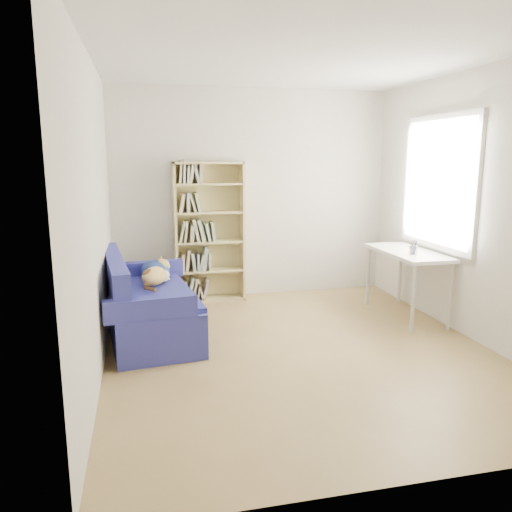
{
  "coord_description": "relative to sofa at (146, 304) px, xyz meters",
  "views": [
    {
      "loc": [
        -1.37,
        -4.19,
        1.77
      ],
      "look_at": [
        -0.34,
        0.3,
        0.85
      ],
      "focal_mm": 35.0,
      "sensor_mm": 36.0,
      "label": 1
    }
  ],
  "objects": [
    {
      "name": "sofa",
      "position": [
        0.0,
        0.0,
        0.0
      ],
      "size": [
        0.98,
        1.75,
        0.82
      ],
      "rotation": [
        0.0,
        0.0,
        0.12
      ],
      "color": "navy",
      "rests_on": "ground"
    },
    {
      "name": "ground",
      "position": [
        1.37,
        -0.76,
        -0.31
      ],
      "size": [
        4.0,
        4.0,
        0.0
      ],
      "primitive_type": "plane",
      "color": "olive",
      "rests_on": "ground"
    },
    {
      "name": "desk",
      "position": [
        2.84,
        -0.06,
        0.36
      ],
      "size": [
        0.52,
        1.14,
        0.75
      ],
      "color": "white",
      "rests_on": "ground"
    },
    {
      "name": "pen_cup",
      "position": [
        2.8,
        -0.24,
        0.49
      ],
      "size": [
        0.08,
        0.08,
        0.16
      ],
      "color": "white",
      "rests_on": "desk"
    },
    {
      "name": "bookshelf",
      "position": [
        0.8,
        1.09,
        0.48
      ],
      "size": [
        0.86,
        0.27,
        1.71
      ],
      "color": "tan",
      "rests_on": "ground"
    },
    {
      "name": "room_shell",
      "position": [
        1.47,
        -0.73,
        1.32
      ],
      "size": [
        3.54,
        4.04,
        2.62
      ],
      "color": "silver",
      "rests_on": "ground"
    }
  ]
}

